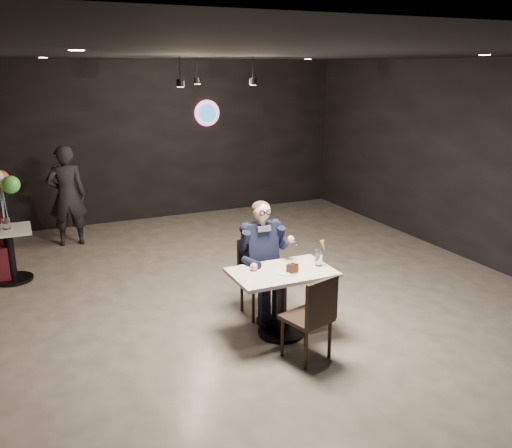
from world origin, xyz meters
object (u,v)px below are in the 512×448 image
chair_far (260,278)px  main_table (281,303)px  side_table (10,255)px  sundae_glass (319,258)px  seated_man (261,258)px  balloon_vase (6,223)px  passerby (67,196)px  chair_near (307,316)px

chair_far → main_table: bearing=-90.0°
main_table → side_table: size_ratio=1.45×
chair_far → sundae_glass: (0.44, -0.57, 0.38)m
main_table → side_table: 3.99m
seated_man → balloon_vase: seated_man is taller
passerby → side_table: bearing=57.8°
sundae_glass → passerby: size_ratio=0.11×
chair_far → side_table: chair_far is taller
chair_near → seated_man: (0.00, 1.11, 0.26)m
seated_man → side_table: (-2.70, 2.39, -0.34)m
chair_far → passerby: (-1.77, 3.75, 0.37)m
chair_far → seated_man: size_ratio=0.64×
main_table → passerby: 4.67m
seated_man → sundae_glass: seated_man is taller
chair_far → passerby: bearing=115.3°
chair_far → sundae_glass: 0.82m
balloon_vase → sundae_glass: bearing=-43.3°
sundae_glass → side_table: 4.34m
sundae_glass → balloon_vase: (-3.14, 2.96, -0.01)m
chair_near → balloon_vase: bearing=111.8°
side_table → seated_man: bearing=-41.6°
chair_near → side_table: chair_near is taller
chair_near → passerby: bearing=94.2°
sundae_glass → balloon_vase: 4.32m
seated_man → balloon_vase: 3.61m
sundae_glass → side_table: (-3.14, 2.96, -0.46)m
main_table → chair_near: (0.00, -0.56, 0.09)m
passerby → chair_near: bearing=112.2°
main_table → seated_man: size_ratio=0.76×
chair_far → chair_near: size_ratio=1.00×
side_table → sundae_glass: bearing=-43.3°
chair_near → sundae_glass: (0.44, 0.53, 0.38)m
side_table → main_table: bearing=-47.5°
chair_far → side_table: bearing=138.4°
chair_near → seated_man: seated_man is taller
main_table → balloon_vase: balloon_vase is taller
main_table → balloon_vase: bearing=132.5°
main_table → chair_near: 0.56m
balloon_vase → passerby: bearing=55.7°
side_table → passerby: 1.70m
passerby → main_table: bearing=114.6°
passerby → balloon_vase: bearing=57.8°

